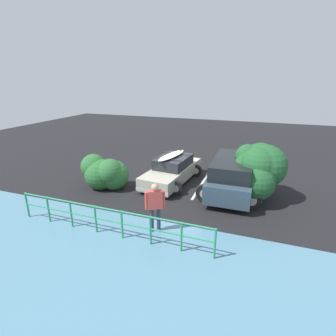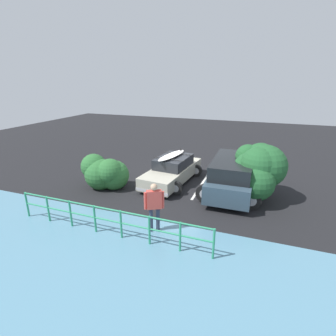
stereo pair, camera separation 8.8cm
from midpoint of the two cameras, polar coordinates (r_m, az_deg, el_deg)
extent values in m
cube|color=black|center=(13.99, 2.53, -2.60)|extent=(44.00, 44.00, 0.02)
cube|color=silver|center=(13.33, 7.33, -3.82)|extent=(0.12, 3.51, 0.00)
cube|color=#B7B29E|center=(13.55, 1.07, -1.09)|extent=(2.06, 4.50, 0.61)
cube|color=#23262B|center=(13.51, 1.39, 1.39)|extent=(1.64, 2.23, 0.52)
cube|color=silver|center=(11.86, -3.35, -5.11)|extent=(1.66, 0.27, 0.14)
cube|color=silver|center=(15.46, 4.42, 0.69)|extent=(1.66, 0.27, 0.14)
cylinder|color=black|center=(12.14, 1.90, -4.36)|extent=(0.65, 0.18, 0.65)
cylinder|color=#B7B7BC|center=(12.14, 1.90, -4.36)|extent=(0.35, 0.19, 0.35)
cylinder|color=black|center=(12.86, -4.87, -3.06)|extent=(0.65, 0.18, 0.65)
cylinder|color=#B7B7BC|center=(12.86, -4.87, -3.06)|extent=(0.35, 0.19, 0.35)
cylinder|color=black|center=(14.48, 6.31, -0.54)|extent=(0.65, 0.18, 0.65)
cylinder|color=#B7B7BC|center=(14.48, 6.31, -0.54)|extent=(0.35, 0.19, 0.35)
cylinder|color=black|center=(15.09, 0.39, 0.38)|extent=(0.65, 0.18, 0.65)
cylinder|color=#B7B7BC|center=(15.09, 0.39, 0.38)|extent=(0.35, 0.19, 0.35)
cylinder|color=black|center=(12.93, 0.33, 1.97)|extent=(1.70, 0.20, 0.03)
cylinder|color=black|center=(13.93, 2.40, 3.20)|extent=(1.70, 0.20, 0.03)
ellipsoid|color=white|center=(13.36, 0.99, 2.80)|extent=(1.02, 2.47, 0.09)
cone|color=black|center=(14.14, 2.97, 4.17)|extent=(0.10, 0.10, 0.14)
cube|color=#334756|center=(12.42, 13.89, -2.65)|extent=(1.90, 4.22, 0.81)
cube|color=black|center=(12.18, 14.15, 0.52)|extent=(1.74, 3.29, 0.64)
cylinder|color=black|center=(14.46, 14.92, 0.76)|extent=(0.74, 0.19, 0.74)
cylinder|color=black|center=(11.31, 17.85, -6.63)|extent=(0.83, 0.22, 0.83)
cylinder|color=#B7B7BC|center=(11.31, 17.85, -6.63)|extent=(0.45, 0.23, 0.45)
cylinder|color=black|center=(11.48, 8.32, -5.49)|extent=(0.83, 0.22, 0.83)
cylinder|color=#B7B7BC|center=(11.48, 8.32, -5.49)|extent=(0.45, 0.23, 0.45)
cylinder|color=black|center=(13.65, 18.38, -2.26)|extent=(0.83, 0.22, 0.83)
cylinder|color=#B7B7BC|center=(13.65, 18.38, -2.26)|extent=(0.45, 0.23, 0.45)
cylinder|color=black|center=(13.79, 10.49, -1.37)|extent=(0.83, 0.22, 0.83)
cylinder|color=#B7B7BC|center=(13.79, 10.49, -1.37)|extent=(0.45, 0.23, 0.45)
cylinder|color=#33384C|center=(9.36, -1.94, -11.09)|extent=(0.13, 0.13, 0.88)
cylinder|color=#33384C|center=(9.34, -3.42, -11.18)|extent=(0.13, 0.13, 0.88)
cube|color=#DB4C42|center=(8.98, -2.76, -6.88)|extent=(0.55, 0.42, 0.66)
sphere|color=#D6A884|center=(8.79, -2.80, -4.17)|extent=(0.24, 0.24, 0.24)
cylinder|color=#DB4C42|center=(9.03, -0.83, -6.92)|extent=(0.09, 0.09, 0.62)
cylinder|color=#DB4C42|center=(8.98, -4.69, -7.15)|extent=(0.09, 0.09, 0.62)
cylinder|color=#2D9366|center=(8.13, 10.23, -15.96)|extent=(0.07, 0.07, 1.02)
cylinder|color=#2D9366|center=(8.32, 2.97, -14.73)|extent=(0.07, 0.07, 1.02)
cylinder|color=#2D9366|center=(8.63, -3.78, -13.38)|extent=(0.07, 0.07, 1.02)
cylinder|color=#2D9366|center=(9.06, -9.90, -11.98)|extent=(0.07, 0.07, 1.02)
cylinder|color=#2D9366|center=(9.57, -15.37, -10.61)|extent=(0.07, 0.07, 1.02)
cylinder|color=#2D9366|center=(10.17, -20.20, -9.30)|extent=(0.07, 0.07, 1.02)
cylinder|color=#2D9366|center=(10.83, -24.43, -8.10)|extent=(0.07, 0.07, 1.02)
cylinder|color=#2D9366|center=(11.55, -28.14, -7.00)|extent=(0.07, 0.07, 1.02)
cylinder|color=#2D9366|center=(9.07, -12.94, -8.65)|extent=(7.26, 0.10, 0.06)
cylinder|color=#2D9366|center=(9.28, -12.74, -11.01)|extent=(7.26, 0.10, 0.06)
cylinder|color=#4C3828|center=(13.31, -13.95, -3.46)|extent=(0.28, 0.28, 0.35)
sphere|color=#2D6B33|center=(13.32, -14.94, -0.74)|extent=(1.19, 1.19, 1.19)
sphere|color=#2D6B33|center=(13.18, -14.27, -1.33)|extent=(1.54, 1.54, 1.54)
sphere|color=#2D6B33|center=(13.35, -15.67, 0.34)|extent=(1.25, 1.25, 1.25)
sphere|color=#2D6B33|center=(13.01, -11.48, -1.52)|extent=(1.47, 1.47, 1.47)
sphere|color=#2D6B33|center=(12.78, -12.32, -0.79)|extent=(1.26, 1.26, 1.26)
cylinder|color=#4C3828|center=(12.35, 18.11, -5.31)|extent=(0.33, 0.33, 0.49)
sphere|color=#235B2D|center=(12.64, 16.84, -1.20)|extent=(1.65, 1.65, 1.65)
sphere|color=#235B2D|center=(11.98, 20.51, 0.36)|extent=(1.86, 1.86, 1.86)
sphere|color=#235B2D|center=(11.55, 18.72, -2.93)|extent=(1.61, 1.61, 1.61)
sphere|color=#235B2D|center=(12.45, 17.14, 2.41)|extent=(1.11, 1.11, 1.11)
sphere|color=#235B2D|center=(12.45, 19.62, 1.83)|extent=(1.46, 1.46, 1.46)
sphere|color=#235B2D|center=(11.96, 17.61, -0.20)|extent=(1.48, 1.48, 1.48)
sphere|color=#235B2D|center=(11.67, 19.26, 0.52)|extent=(1.56, 1.56, 1.56)
camera|label=1|loc=(0.04, -89.80, 0.07)|focal=28.00mm
camera|label=2|loc=(0.04, 90.20, -0.07)|focal=28.00mm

